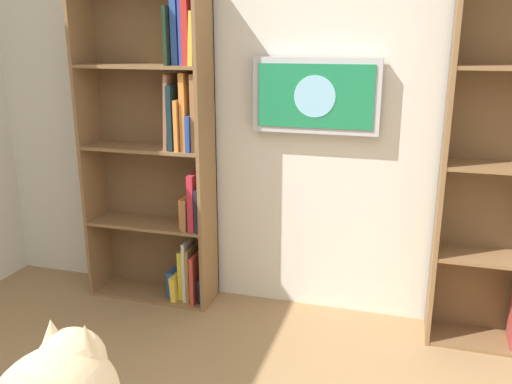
{
  "coord_description": "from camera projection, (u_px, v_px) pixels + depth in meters",
  "views": [
    {
      "loc": [
        -0.52,
        0.9,
        1.65
      ],
      "look_at": [
        0.09,
        -1.14,
        1.04
      ],
      "focal_mm": 37.64,
      "sensor_mm": 36.0,
      "label": 1
    }
  ],
  "objects": [
    {
      "name": "wall_mounted_tv",
      "position": [
        316.0,
        96.0,
        3.04
      ],
      "size": [
        0.73,
        0.07,
        0.43
      ],
      "color": "#B7B7BC"
    },
    {
      "name": "bookshelf_right",
      "position": [
        164.0,
        148.0,
        3.31
      ],
      "size": [
        0.81,
        0.28,
        1.99
      ],
      "color": "brown",
      "rests_on": "ground"
    },
    {
      "name": "wall_back",
      "position": [
        323.0,
        92.0,
        3.1
      ],
      "size": [
        4.52,
        0.06,
        2.7
      ],
      "primitive_type": "cube",
      "color": "silver",
      "rests_on": "ground"
    }
  ]
}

